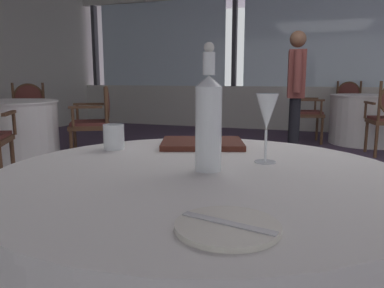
{
  "coord_description": "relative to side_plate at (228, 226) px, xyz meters",
  "views": [
    {
      "loc": [
        0.09,
        -3.02,
        1.01
      ],
      "look_at": [
        -0.25,
        -2.02,
        0.82
      ],
      "focal_mm": 34.81,
      "sensor_mm": 36.0,
      "label": 1
    }
  ],
  "objects": [
    {
      "name": "dining_chair_0_1",
      "position": [
        -2.38,
        3.2,
        -0.22
      ],
      "size": [
        0.63,
        0.65,
        0.91
      ],
      "rotation": [
        0.0,
        0.0,
        9.96
      ],
      "color": "brown",
      "rests_on": "ground_plane"
    },
    {
      "name": "background_table_0",
      "position": [
        -3.22,
        2.7,
        -0.38
      ],
      "size": [
        1.11,
        1.11,
        0.76
      ],
      "color": "white",
      "rests_on": "ground_plane"
    },
    {
      "name": "diner_person_0",
      "position": [
        -0.17,
        4.24,
        0.13
      ],
      "size": [
        0.24,
        0.53,
        1.58
      ],
      "rotation": [
        0.0,
        0.0,
        3.26
      ],
      "color": "black",
      "rests_on": "ground_plane"
    },
    {
      "name": "menu_book",
      "position": [
        -0.28,
        0.74,
        0.01
      ],
      "size": [
        0.36,
        0.32,
        0.02
      ],
      "primitive_type": "cube",
      "rotation": [
        0.0,
        0.0,
        0.32
      ],
      "color": "#512319",
      "rests_on": "foreground_table"
    },
    {
      "name": "water_tumbler",
      "position": [
        -0.56,
        0.58,
        0.04
      ],
      "size": [
        0.07,
        0.07,
        0.09
      ],
      "primitive_type": "cylinder",
      "color": "white",
      "rests_on": "foreground_table"
    },
    {
      "name": "wine_glass",
      "position": [
        -0.01,
        0.53,
        0.14
      ],
      "size": [
        0.07,
        0.07,
        0.21
      ],
      "color": "white",
      "rests_on": "foreground_table"
    },
    {
      "name": "dining_chair_1_2",
      "position": [
        -0.15,
        5.53,
        -0.21
      ],
      "size": [
        0.54,
        0.6,
        0.93
      ],
      "rotation": [
        0.0,
        0.0,
        6.48
      ],
      "color": "brown",
      "rests_on": "ground_plane"
    },
    {
      "name": "side_plate",
      "position": [
        0.0,
        0.0,
        0.0
      ],
      "size": [
        0.18,
        0.18,
        0.01
      ],
      "primitive_type": "cylinder",
      "color": "silver",
      "rests_on": "foreground_table"
    },
    {
      "name": "background_table_1",
      "position": [
        0.81,
        5.72,
        -0.38
      ],
      "size": [
        1.11,
        1.11,
        0.76
      ],
      "color": "white",
      "rests_on": "ground_plane"
    },
    {
      "name": "ground_plane",
      "position": [
        0.05,
        2.43,
        -0.76
      ],
      "size": [
        15.51,
        15.51,
        0.0
      ],
      "primitive_type": "plane",
      "color": "#47384C"
    },
    {
      "name": "water_bottle",
      "position": [
        -0.15,
        0.38,
        0.14
      ],
      "size": [
        0.07,
        0.07,
        0.35
      ],
      "color": "white",
      "rests_on": "foreground_table"
    },
    {
      "name": "window_wall_far",
      "position": [
        0.05,
        6.91,
        0.37
      ],
      "size": [
        10.26,
        0.14,
        2.85
      ],
      "color": "beige",
      "rests_on": "ground_plane"
    },
    {
      "name": "dining_chair_1_1",
      "position": [
        0.62,
        6.69,
        -0.2
      ],
      "size": [
        0.6,
        0.54,
        0.96
      ],
      "rotation": [
        0.0,
        0.0,
        4.91
      ],
      "color": "brown",
      "rests_on": "ground_plane"
    },
    {
      "name": "butter_knife",
      "position": [
        0.0,
        0.0,
        0.01
      ],
      "size": [
        0.17,
        0.06,
        0.0
      ],
      "primitive_type": "cube",
      "rotation": [
        0.0,
        0.0,
        -0.23
      ],
      "color": "silver",
      "rests_on": "foreground_table"
    },
    {
      "name": "dining_chair_0_2",
      "position": [
        -3.72,
        3.55,
        -0.21
      ],
      "size": [
        0.65,
        0.63,
        0.95
      ],
      "rotation": [
        0.0,
        0.0,
        11.53
      ],
      "color": "brown",
      "rests_on": "ground_plane"
    }
  ]
}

